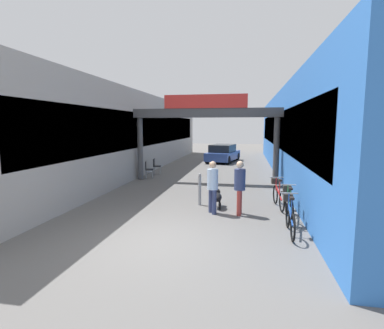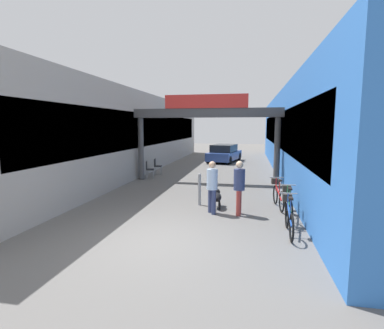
{
  "view_description": "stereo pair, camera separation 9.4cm",
  "coord_description": "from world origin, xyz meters",
  "px_view_note": "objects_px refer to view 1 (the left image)",
  "views": [
    {
      "loc": [
        2.0,
        -6.63,
        2.71
      ],
      "look_at": [
        0.0,
        4.19,
        1.3
      ],
      "focal_mm": 28.0,
      "sensor_mm": 36.0,
      "label": 1
    },
    {
      "loc": [
        2.09,
        -6.61,
        2.71
      ],
      "look_at": [
        0.0,
        4.19,
        1.3
      ],
      "focal_mm": 28.0,
      "sensor_mm": 36.0,
      "label": 2
    }
  ],
  "objects_px": {
    "dog_on_leash": "(217,197)",
    "cafe_chair_black_farther": "(156,165)",
    "pedestrian_companion": "(240,184)",
    "bicycle_green_second": "(289,204)",
    "bollard_post_metal": "(200,189)",
    "cafe_chair_black_nearer": "(148,168)",
    "bicycle_blue_nearest": "(290,216)",
    "parked_car_blue": "(223,153)",
    "bicycle_red_third": "(278,194)",
    "pedestrian_with_dog": "(213,184)"
  },
  "relations": [
    {
      "from": "dog_on_leash",
      "to": "parked_car_blue",
      "type": "height_order",
      "value": "parked_car_blue"
    },
    {
      "from": "pedestrian_companion",
      "to": "bollard_post_metal",
      "type": "relative_size",
      "value": 1.5
    },
    {
      "from": "bicycle_red_third",
      "to": "cafe_chair_black_nearer",
      "type": "xyz_separation_m",
      "value": [
        -6.13,
        4.52,
        0.1
      ]
    },
    {
      "from": "pedestrian_companion",
      "to": "bicycle_green_second",
      "type": "height_order",
      "value": "pedestrian_companion"
    },
    {
      "from": "dog_on_leash",
      "to": "pedestrian_with_dog",
      "type": "bearing_deg",
      "value": -95.48
    },
    {
      "from": "pedestrian_with_dog",
      "to": "bollard_post_metal",
      "type": "bearing_deg",
      "value": 121.04
    },
    {
      "from": "bicycle_blue_nearest",
      "to": "cafe_chair_black_farther",
      "type": "distance_m",
      "value": 10.35
    },
    {
      "from": "cafe_chair_black_farther",
      "to": "parked_car_blue",
      "type": "distance_m",
      "value": 7.49
    },
    {
      "from": "pedestrian_companion",
      "to": "cafe_chair_black_farther",
      "type": "relative_size",
      "value": 1.88
    },
    {
      "from": "pedestrian_companion",
      "to": "bicycle_red_third",
      "type": "distance_m",
      "value": 1.78
    },
    {
      "from": "bollard_post_metal",
      "to": "cafe_chair_black_nearer",
      "type": "bearing_deg",
      "value": 126.28
    },
    {
      "from": "pedestrian_with_dog",
      "to": "cafe_chair_black_nearer",
      "type": "distance_m",
      "value": 6.98
    },
    {
      "from": "bicycle_green_second",
      "to": "cafe_chair_black_nearer",
      "type": "height_order",
      "value": "bicycle_green_second"
    },
    {
      "from": "pedestrian_companion",
      "to": "bicycle_green_second",
      "type": "relative_size",
      "value": 0.99
    },
    {
      "from": "pedestrian_companion",
      "to": "cafe_chair_black_nearer",
      "type": "height_order",
      "value": "pedestrian_companion"
    },
    {
      "from": "pedestrian_companion",
      "to": "bicycle_green_second",
      "type": "distance_m",
      "value": 1.54
    },
    {
      "from": "cafe_chair_black_farther",
      "to": "parked_car_blue",
      "type": "relative_size",
      "value": 0.21
    },
    {
      "from": "bicycle_green_second",
      "to": "cafe_chair_black_farther",
      "type": "bearing_deg",
      "value": 131.43
    },
    {
      "from": "parked_car_blue",
      "to": "bicycle_green_second",
      "type": "bearing_deg",
      "value": -77.61
    },
    {
      "from": "pedestrian_companion",
      "to": "cafe_chair_black_nearer",
      "type": "bearing_deg",
      "value": 130.69
    },
    {
      "from": "dog_on_leash",
      "to": "bicycle_green_second",
      "type": "distance_m",
      "value": 2.36
    },
    {
      "from": "bicycle_blue_nearest",
      "to": "bollard_post_metal",
      "type": "xyz_separation_m",
      "value": [
        -2.69,
        2.25,
        0.13
      ]
    },
    {
      "from": "dog_on_leash",
      "to": "parked_car_blue",
      "type": "distance_m",
      "value": 13.06
    },
    {
      "from": "bicycle_blue_nearest",
      "to": "bicycle_red_third",
      "type": "distance_m",
      "value": 2.49
    },
    {
      "from": "bicycle_green_second",
      "to": "cafe_chair_black_farther",
      "type": "xyz_separation_m",
      "value": [
        -6.29,
        7.13,
        0.1
      ]
    },
    {
      "from": "cafe_chair_black_nearer",
      "to": "parked_car_blue",
      "type": "relative_size",
      "value": 0.21
    },
    {
      "from": "pedestrian_companion",
      "to": "cafe_chair_black_farther",
      "type": "bearing_deg",
      "value": 124.79
    },
    {
      "from": "cafe_chair_black_nearer",
      "to": "parked_car_blue",
      "type": "distance_m",
      "value": 8.7
    },
    {
      "from": "bicycle_green_second",
      "to": "bicycle_blue_nearest",
      "type": "bearing_deg",
      "value": -96.21
    },
    {
      "from": "pedestrian_companion",
      "to": "bicycle_red_third",
      "type": "relative_size",
      "value": 0.99
    },
    {
      "from": "dog_on_leash",
      "to": "cafe_chair_black_farther",
      "type": "relative_size",
      "value": 0.92
    },
    {
      "from": "bicycle_red_third",
      "to": "bicycle_blue_nearest",
      "type": "bearing_deg",
      "value": -88.71
    },
    {
      "from": "bicycle_blue_nearest",
      "to": "parked_car_blue",
      "type": "bearing_deg",
      "value": 100.96
    },
    {
      "from": "pedestrian_with_dog",
      "to": "cafe_chair_black_nearer",
      "type": "xyz_separation_m",
      "value": [
        -4.05,
        5.68,
        -0.4
      ]
    },
    {
      "from": "pedestrian_companion",
      "to": "dog_on_leash",
      "type": "distance_m",
      "value": 1.2
    },
    {
      "from": "bicycle_green_second",
      "to": "parked_car_blue",
      "type": "relative_size",
      "value": 0.4
    },
    {
      "from": "bicycle_green_second",
      "to": "parked_car_blue",
      "type": "bearing_deg",
      "value": 102.39
    },
    {
      "from": "bicycle_red_third",
      "to": "bollard_post_metal",
      "type": "height_order",
      "value": "bollard_post_metal"
    },
    {
      "from": "bollard_post_metal",
      "to": "cafe_chair_black_nearer",
      "type": "relative_size",
      "value": 1.25
    },
    {
      "from": "dog_on_leash",
      "to": "bollard_post_metal",
      "type": "distance_m",
      "value": 0.68
    },
    {
      "from": "bicycle_green_second",
      "to": "dog_on_leash",
      "type": "bearing_deg",
      "value": 158.64
    },
    {
      "from": "pedestrian_with_dog",
      "to": "cafe_chair_black_farther",
      "type": "height_order",
      "value": "pedestrian_with_dog"
    },
    {
      "from": "bollard_post_metal",
      "to": "cafe_chair_black_farther",
      "type": "height_order",
      "value": "bollard_post_metal"
    },
    {
      "from": "pedestrian_companion",
      "to": "bicycle_blue_nearest",
      "type": "relative_size",
      "value": 0.99
    },
    {
      "from": "bicycle_blue_nearest",
      "to": "bicycle_green_second",
      "type": "bearing_deg",
      "value": 83.79
    },
    {
      "from": "dog_on_leash",
      "to": "bollard_post_metal",
      "type": "relative_size",
      "value": 0.74
    },
    {
      "from": "bicycle_red_third",
      "to": "pedestrian_companion",
      "type": "bearing_deg",
      "value": -137.39
    },
    {
      "from": "pedestrian_with_dog",
      "to": "cafe_chair_black_nearer",
      "type": "relative_size",
      "value": 1.85
    },
    {
      "from": "pedestrian_with_dog",
      "to": "dog_on_leash",
      "type": "relative_size",
      "value": 2.0
    },
    {
      "from": "bicycle_green_second",
      "to": "cafe_chair_black_farther",
      "type": "height_order",
      "value": "bicycle_green_second"
    }
  ]
}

